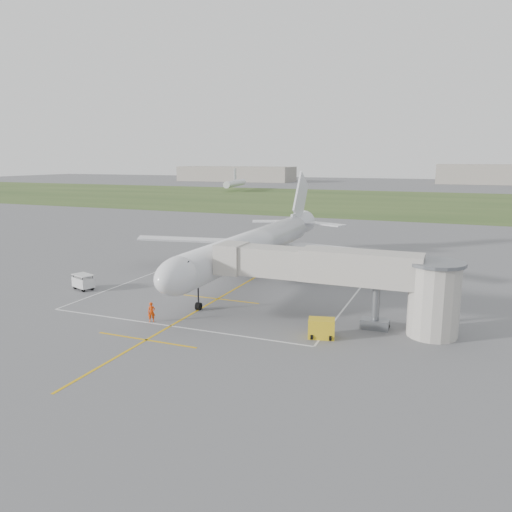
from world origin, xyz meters
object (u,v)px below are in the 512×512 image
at_px(gpu_unit, 321,328).
at_px(baggage_cart, 83,282).
at_px(jet_bridge, 352,277).
at_px(ramp_worker_nose, 151,312).
at_px(airliner, 254,245).
at_px(ramp_worker_wing, 192,266).

bearing_deg(gpu_unit, baggage_cart, 157.70).
distance_m(jet_bridge, ramp_worker_nose, 19.44).
distance_m(airliner, baggage_cart, 21.65).
xyz_separation_m(airliner, jet_bridge, (15.72, -14.25, 0.35)).
relative_size(airliner, baggage_cart, 15.28).
height_order(airliner, ramp_worker_nose, airliner).
bearing_deg(gpu_unit, ramp_worker_nose, 174.20).
bearing_deg(ramp_worker_wing, airliner, -155.01).
height_order(airliner, gpu_unit, airliner).
xyz_separation_m(jet_bridge, ramp_worker_nose, (-18.06, -6.13, -3.77)).
height_order(gpu_unit, ramp_worker_wing, gpu_unit).
distance_m(airliner, ramp_worker_nose, 20.80).
bearing_deg(gpu_unit, airliner, 114.64).
xyz_separation_m(ramp_worker_nose, ramp_worker_wing, (-7.03, 20.51, -0.12)).
bearing_deg(airliner, jet_bridge, -42.19).
bearing_deg(airliner, gpu_unit, -52.78).
height_order(airliner, ramp_worker_wing, airliner).
height_order(baggage_cart, ramp_worker_wing, baggage_cart).
xyz_separation_m(baggage_cart, ramp_worker_wing, (7.48, 13.29, -0.10)).
distance_m(jet_bridge, gpu_unit, 5.97).
bearing_deg(airliner, ramp_worker_nose, -96.54).
xyz_separation_m(jet_bridge, gpu_unit, (-1.72, -4.19, -3.90)).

